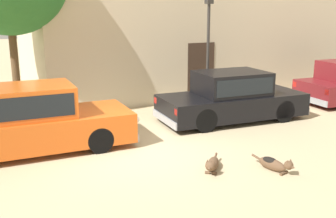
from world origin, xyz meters
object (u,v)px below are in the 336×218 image
(street_lamp, at_px, (208,36))
(stray_dog_tan, at_px, (274,164))
(parked_sedan_nearest, at_px, (30,119))
(parked_sedan_second, at_px, (232,97))
(stray_dog_spotted, at_px, (212,164))

(street_lamp, bearing_deg, stray_dog_tan, -108.27)
(stray_dog_tan, bearing_deg, parked_sedan_nearest, -141.23)
(parked_sedan_second, height_order, stray_dog_spotted, parked_sedan_second)
(parked_sedan_nearest, xyz_separation_m, parked_sedan_second, (5.79, 0.09, -0.06))
(parked_sedan_nearest, xyz_separation_m, street_lamp, (6.11, 1.99, 1.60))
(stray_dog_tan, distance_m, street_lamp, 6.23)
(stray_dog_spotted, xyz_separation_m, stray_dog_tan, (1.14, -0.59, 0.02))
(stray_dog_spotted, distance_m, street_lamp, 6.19)
(parked_sedan_nearest, distance_m, street_lamp, 6.63)
(parked_sedan_nearest, bearing_deg, stray_dog_spotted, -40.58)
(parked_sedan_second, xyz_separation_m, stray_dog_tan, (-1.50, -3.63, -0.57))
(parked_sedan_second, xyz_separation_m, street_lamp, (0.33, 1.90, 1.66))
(parked_sedan_nearest, bearing_deg, parked_sedan_second, 3.46)
(parked_sedan_second, relative_size, stray_dog_tan, 4.29)
(parked_sedan_second, bearing_deg, stray_dog_tan, -108.13)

